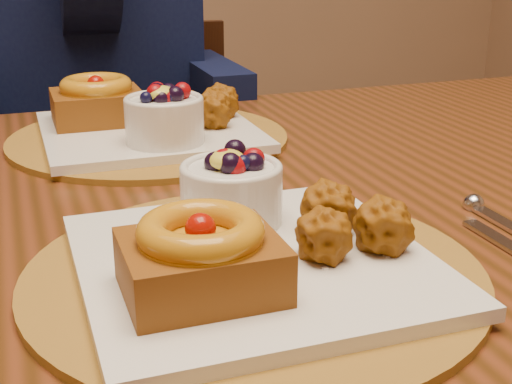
# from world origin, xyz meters

# --- Properties ---
(dining_table) EXTENTS (1.60, 0.90, 0.76)m
(dining_table) POSITION_xyz_m (-0.02, 0.08, 0.68)
(dining_table) COLOR #3A1F0A
(dining_table) RESTS_ON ground
(place_setting_near) EXTENTS (0.38, 0.38, 0.09)m
(place_setting_near) POSITION_xyz_m (-0.02, -0.13, 0.78)
(place_setting_near) COLOR brown
(place_setting_near) RESTS_ON dining_table
(place_setting_far) EXTENTS (0.38, 0.38, 0.09)m
(place_setting_far) POSITION_xyz_m (-0.02, 0.30, 0.78)
(place_setting_far) COLOR brown
(place_setting_far) RESTS_ON dining_table
(chair_far) EXTENTS (0.46, 0.46, 0.83)m
(chair_far) POSITION_xyz_m (0.08, 0.89, 0.46)
(chair_far) COLOR black
(chair_far) RESTS_ON ground
(diner) EXTENTS (0.51, 0.49, 0.83)m
(diner) POSITION_xyz_m (-0.05, 0.76, 0.88)
(diner) COLOR black
(diner) RESTS_ON ground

